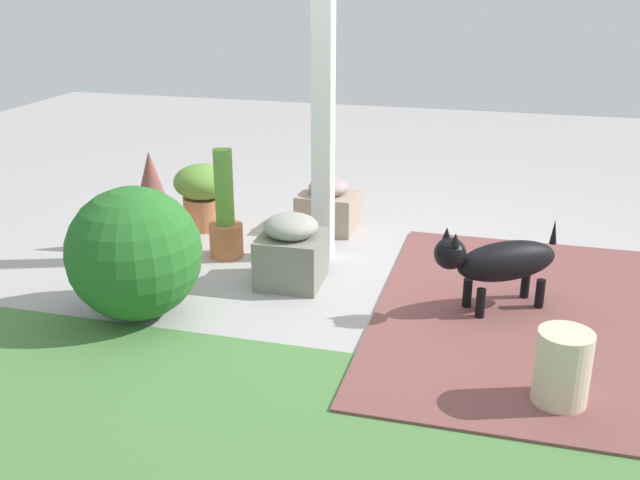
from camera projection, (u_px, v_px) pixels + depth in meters
name	position (u px, v px, depth m)	size (l,w,h in m)	color
ground_plane	(373.00, 277.00, 4.64)	(12.00, 12.00, 0.00)	#A7A1A1
brick_path	(539.00, 317.00, 4.09)	(1.80, 2.40, 0.02)	brown
porch_pillar	(323.00, 91.00, 4.59)	(0.13, 0.13, 2.22)	white
stone_planter_nearest	(328.00, 207.00, 5.42)	(0.44, 0.38, 0.39)	gray
stone_planter_mid	(291.00, 251.00, 4.48)	(0.40, 0.41, 0.45)	slate
round_shrub	(134.00, 253.00, 4.00)	(0.74, 0.74, 0.74)	#246324
terracotta_pot_broad	(203.00, 192.00, 5.43)	(0.43, 0.43, 0.49)	#BF7850
terracotta_pot_spiky	(153.00, 202.00, 5.03)	(0.30, 0.30, 0.69)	#BC6848
terracotta_pot_tall	(225.00, 219.00, 4.88)	(0.23, 0.23, 0.74)	#B96A3F
dog	(498.00, 261.00, 4.07)	(0.70, 0.55, 0.53)	black
ceramic_urn	(562.00, 369.00, 3.23)	(0.25, 0.25, 0.36)	beige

